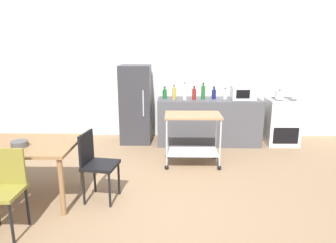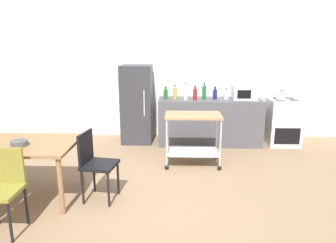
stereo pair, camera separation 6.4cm
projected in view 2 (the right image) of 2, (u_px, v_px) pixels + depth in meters
The scene contains 19 objects.
ground_plane at pixel (155, 209), 3.79m from camera, with size 12.00×12.00×0.00m, color #8C7051.
back_wall at pixel (165, 68), 6.53m from camera, with size 8.40×0.12×2.90m, color white.
kitchen_counter at pixel (209, 122), 6.17m from camera, with size 2.00×0.64×0.90m, color #4C4C51.
dining_table at pixel (16, 149), 3.92m from camera, with size 1.50×0.90×0.75m.
chair_black at pixel (95, 161), 3.93m from camera, with size 0.46×0.46×0.89m.
chair_olive at pixel (3, 185), 3.27m from camera, with size 0.40×0.40×0.89m.
stove_oven at pixel (283, 122), 6.14m from camera, with size 0.60×0.61×0.92m.
refrigerator at pixel (137, 104), 6.23m from camera, with size 0.60×0.63×1.55m.
kitchen_cart at pixel (193, 131), 5.07m from camera, with size 0.91×0.57×0.85m.
bottle_olive_oil at pixel (166, 94), 6.11m from camera, with size 0.08×0.08×0.23m.
bottle_soda at pixel (175, 93), 6.03m from camera, with size 0.07×0.07×0.28m.
bottle_soy_sauce at pixel (186, 93), 5.97m from camera, with size 0.08×0.08×0.33m.
bottle_hot_sauce at pixel (195, 94), 5.98m from camera, with size 0.08×0.08×0.27m.
bottle_sesame_oil at pixel (204, 92), 6.05m from camera, with size 0.08×0.08×0.32m.
bottle_sparkling_water at pixel (215, 94), 6.05m from camera, with size 0.08×0.08×0.25m.
bottle_vinegar at pixel (226, 95), 6.04m from camera, with size 0.07×0.07×0.22m.
microwave at pixel (244, 93), 6.00m from camera, with size 0.46×0.35×0.26m.
fruit_bowl at pixel (19, 143), 3.78m from camera, with size 0.20×0.20×0.07m, color #4C4C4C.
kettle at pixel (281, 95), 5.92m from camera, with size 0.24×0.17×0.19m.
Camera 2 is at (0.26, -3.40, 1.97)m, focal length 33.28 mm.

